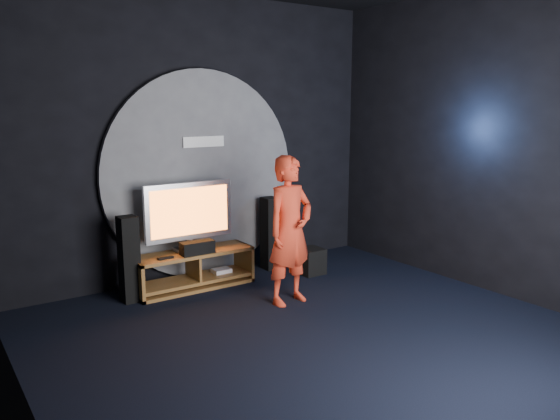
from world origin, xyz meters
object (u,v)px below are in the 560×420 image
(tv, at_px, (189,213))
(player, at_px, (290,230))
(tower_speaker_left, at_px, (129,259))
(tower_speaker_right, at_px, (270,233))
(subwoofer, at_px, (311,261))
(media_console, at_px, (194,272))

(tv, xyz_separation_m, player, (0.67, -1.12, -0.08))
(tv, distance_m, tower_speaker_left, 0.89)
(tower_speaker_right, bearing_deg, subwoofer, -57.25)
(media_console, relative_size, tower_speaker_left, 1.49)
(media_console, distance_m, tower_speaker_right, 1.23)
(tv, bearing_deg, tower_speaker_right, 3.03)
(media_console, relative_size, player, 0.88)
(tower_speaker_left, height_order, tower_speaker_right, same)
(tv, relative_size, tower_speaker_right, 1.14)
(subwoofer, bearing_deg, media_console, 166.65)
(tv, height_order, tower_speaker_right, tv)
(tower_speaker_right, bearing_deg, media_console, -173.73)
(tower_speaker_right, relative_size, player, 0.59)
(tv, bearing_deg, tower_speaker_left, -173.98)
(tower_speaker_right, bearing_deg, player, -113.71)
(media_console, bearing_deg, tv, 95.86)
(media_console, relative_size, tv, 1.31)
(subwoofer, bearing_deg, tower_speaker_right, 122.75)
(subwoofer, bearing_deg, player, -140.08)
(tv, relative_size, tower_speaker_left, 1.14)
(media_console, bearing_deg, tower_speaker_left, -178.90)
(tower_speaker_right, bearing_deg, tv, -176.97)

